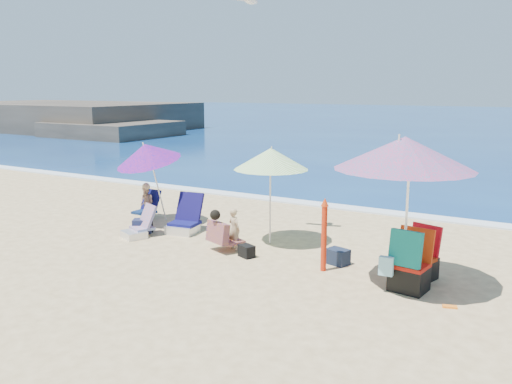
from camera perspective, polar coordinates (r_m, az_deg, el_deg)
The scene contains 21 objects.
ground at distance 8.99m, azimuth -1.56°, elevation -8.16°, with size 120.00×120.00×0.00m.
sea at distance 52.49m, azimuth 25.35°, elevation 6.81°, with size 120.00×80.00×0.12m.
foam at distance 13.43m, azimuth 9.93°, elevation -1.71°, with size 120.00×0.50×0.04m.
headland at distance 41.71m, azimuth -19.72°, elevation 7.23°, with size 20.50×11.50×2.60m.
umbrella_turquoise at distance 7.93m, azimuth 15.74°, elevation 4.06°, with size 2.41×2.41×2.33m.
umbrella_striped at distance 10.00m, azimuth 1.63°, elevation 3.60°, with size 1.65×1.65×1.90m.
umbrella_blue at distance 11.70m, azimuth -11.69°, elevation 4.14°, with size 1.75×1.79×1.94m.
furled_umbrella at distance 8.72m, azimuth 7.36°, elevation -4.20°, with size 0.15×0.15×1.23m.
chair_navy at distance 11.16m, azimuth -7.71°, elevation -3.26°, with size 0.67×0.81×0.80m.
chair_rainbow at distance 11.01m, azimuth -12.52°, elevation -3.87°, with size 0.64×0.80×0.63m.
camp_chair_left at distance 8.80m, azimuth 17.22°, elevation -7.32°, with size 0.63×0.74×0.86m.
camp_chair_right at distance 8.22m, azimuth 16.13°, elevation -7.92°, with size 0.67×0.67×0.97m.
person_center at distance 9.81m, azimuth -3.17°, elevation -4.15°, with size 0.69×0.68×0.80m.
person_left at distance 12.44m, azimuth -11.70°, elevation -1.10°, with size 0.47×0.59×0.84m.
bag_navy_a at distance 11.27m, azimuth -12.16°, elevation -3.62°, with size 0.46×0.42×0.29m.
bag_black_a at distance 11.36m, azimuth -11.94°, elevation -3.63°, with size 0.40×0.36×0.24m.
bag_tan at distance 10.41m, azimuth -2.71°, elevation -4.84°, with size 0.25×0.18×0.21m.
bag_navy_b at distance 9.23m, azimuth 8.83°, elevation -6.91°, with size 0.42×0.35×0.27m.
bag_black_b at distance 9.50m, azimuth -1.02°, elevation -6.39°, with size 0.34×0.29×0.22m.
orange_item at distance 7.91m, azimuth 20.19°, elevation -11.55°, with size 0.21×0.14×0.03m.
seagull at distance 10.60m, azimuth -0.61°, elevation 20.00°, with size 0.79×0.45×0.15m.
Camera 1 is at (4.46, -7.22, 2.98)m, focal length 37.05 mm.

